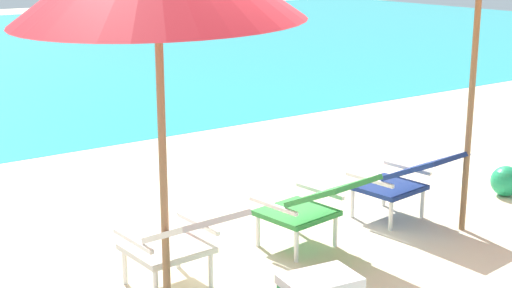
{
  "coord_description": "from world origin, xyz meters",
  "views": [
    {
      "loc": [
        -3.4,
        -4.47,
        2.31
      ],
      "look_at": [
        0.0,
        0.31,
        0.75
      ],
      "focal_mm": 52.72,
      "sensor_mm": 36.0,
      "label": 1
    }
  ],
  "objects_px": {
    "lounge_chair_right": "(405,178)",
    "beach_ball": "(506,181)",
    "lounge_chair_center": "(314,203)",
    "lounge_chair_left": "(180,239)"
  },
  "relations": [
    {
      "from": "lounge_chair_right",
      "to": "beach_ball",
      "type": "bearing_deg",
      "value": -2.35
    },
    {
      "from": "lounge_chair_left",
      "to": "lounge_chair_center",
      "type": "bearing_deg",
      "value": 1.69
    },
    {
      "from": "lounge_chair_right",
      "to": "lounge_chair_left",
      "type": "bearing_deg",
      "value": -177.77
    },
    {
      "from": "lounge_chair_left",
      "to": "beach_ball",
      "type": "relative_size",
      "value": 3.12
    },
    {
      "from": "lounge_chair_left",
      "to": "lounge_chair_right",
      "type": "relative_size",
      "value": 0.97
    },
    {
      "from": "lounge_chair_left",
      "to": "lounge_chair_right",
      "type": "distance_m",
      "value": 2.23
    },
    {
      "from": "lounge_chair_center",
      "to": "beach_ball",
      "type": "bearing_deg",
      "value": -0.06
    },
    {
      "from": "lounge_chair_right",
      "to": "beach_ball",
      "type": "distance_m",
      "value": 1.35
    },
    {
      "from": "lounge_chair_center",
      "to": "beach_ball",
      "type": "relative_size",
      "value": 3.25
    },
    {
      "from": "lounge_chair_center",
      "to": "lounge_chair_right",
      "type": "distance_m",
      "value": 1.05
    }
  ]
}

